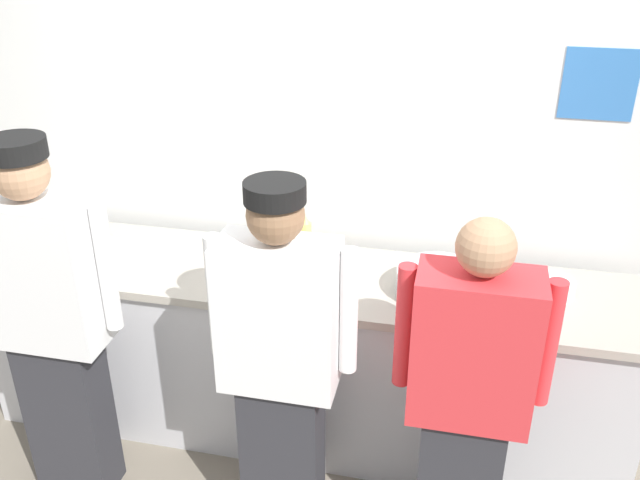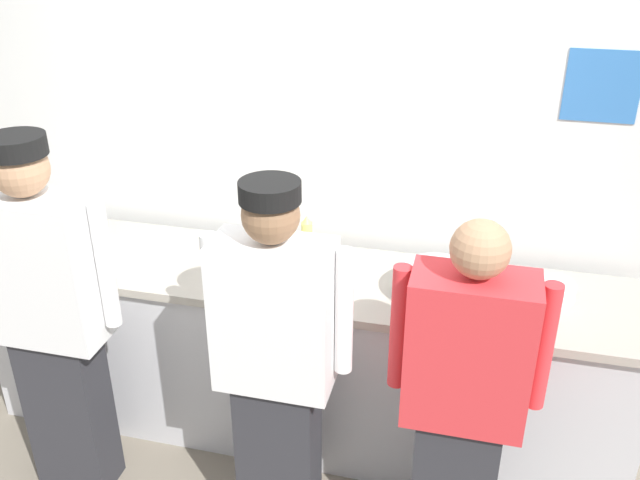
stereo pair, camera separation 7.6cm
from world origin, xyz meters
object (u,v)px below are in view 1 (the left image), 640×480
object	(u,v)px
chef_far_right	(468,398)
ramekin_green_sauce	(237,267)
plate_stack_rear	(552,287)
deli_cup	(50,227)
chef_center	(280,362)
sheet_tray	(89,251)
plate_stack_front	(324,280)
squeeze_bottle_primary	(306,237)
chef_near_left	(51,320)
ramekin_red_sauce	(504,271)
mixing_bowl_steel	(440,283)

from	to	relation	value
chef_far_right	ramekin_green_sauce	size ratio (longest dim) A/B	15.44
plate_stack_rear	deli_cup	distance (m)	2.53
chef_center	sheet_tray	world-z (taller)	chef_center
plate_stack_rear	ramekin_green_sauce	world-z (taller)	plate_stack_rear
plate_stack_front	squeeze_bottle_primary	bearing A→B (deg)	118.32
chef_near_left	sheet_tray	xyz separation A→B (m)	(-0.15, 0.58, 0.01)
ramekin_red_sauce	mixing_bowl_steel	bearing A→B (deg)	-139.66
sheet_tray	squeeze_bottle_primary	xyz separation A→B (m)	(1.07, 0.22, 0.09)
chef_near_left	plate_stack_rear	bearing A→B (deg)	17.88
plate_stack_front	ramekin_green_sauce	bearing A→B (deg)	173.06
chef_far_right	ramekin_red_sauce	bearing A→B (deg)	80.83
deli_cup	chef_near_left	bearing A→B (deg)	-58.55
chef_center	mixing_bowl_steel	bearing A→B (deg)	44.64
ramekin_red_sauce	deli_cup	bearing A→B (deg)	-178.50
squeeze_bottle_primary	ramekin_red_sauce	distance (m)	0.96
chef_far_right	chef_center	bearing A→B (deg)	179.64
squeeze_bottle_primary	ramekin_green_sauce	bearing A→B (deg)	-139.98
chef_near_left	squeeze_bottle_primary	distance (m)	1.22
chef_near_left	plate_stack_front	xyz separation A→B (m)	(1.07, 0.51, 0.04)
sheet_tray	squeeze_bottle_primary	bearing A→B (deg)	11.48
plate_stack_front	mixing_bowl_steel	xyz separation A→B (m)	(0.52, 0.04, 0.02)
plate_stack_rear	sheet_tray	size ratio (longest dim) A/B	0.49
ramekin_green_sauce	plate_stack_front	bearing A→B (deg)	-6.94
plate_stack_front	ramekin_green_sauce	size ratio (longest dim) A/B	2.06
squeeze_bottle_primary	deli_cup	bearing A→B (deg)	-177.30
chef_center	plate_stack_rear	distance (m)	1.28
sheet_tray	chef_center	bearing A→B (deg)	-27.46
sheet_tray	deli_cup	distance (m)	0.34
plate_stack_front	ramekin_green_sauce	xyz separation A→B (m)	(-0.43, 0.05, -0.01)
chef_center	deli_cup	bearing A→B (deg)	152.68
squeeze_bottle_primary	chef_far_right	bearing A→B (deg)	-44.99
sheet_tray	deli_cup	world-z (taller)	deli_cup
chef_far_right	plate_stack_rear	world-z (taller)	chef_far_right
chef_near_left	deli_cup	xyz separation A→B (m)	(-0.45, 0.74, 0.05)
ramekin_green_sauce	mixing_bowl_steel	bearing A→B (deg)	-0.62
deli_cup	chef_center	bearing A→B (deg)	-27.32
chef_far_right	ramekin_green_sauce	world-z (taller)	chef_far_right
chef_center	ramekin_green_sauce	size ratio (longest dim) A/B	16.08
ramekin_green_sauce	plate_stack_rear	bearing A→B (deg)	4.18
mixing_bowl_steel	ramekin_red_sauce	bearing A→B (deg)	40.34
sheet_tray	plate_stack_front	bearing A→B (deg)	-3.34
chef_center	plate_stack_rear	xyz separation A→B (m)	(1.07, 0.69, 0.08)
chef_center	deli_cup	xyz separation A→B (m)	(-1.46, 0.75, 0.09)
squeeze_bottle_primary	ramekin_green_sauce	xyz separation A→B (m)	(-0.28, -0.23, -0.08)
plate_stack_front	chef_far_right	bearing A→B (deg)	-38.68
squeeze_bottle_primary	deli_cup	xyz separation A→B (m)	(-1.37, -0.06, -0.06)
chef_near_left	ramekin_green_sauce	distance (m)	0.85
sheet_tray	deli_cup	size ratio (longest dim) A/B	4.41
chef_far_right	deli_cup	world-z (taller)	chef_far_right
mixing_bowl_steel	plate_stack_front	bearing A→B (deg)	-175.28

